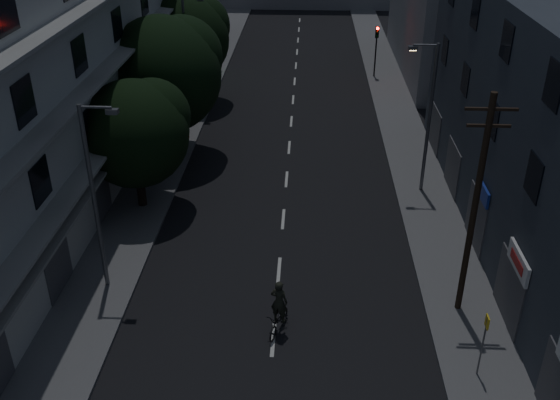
{
  "coord_description": "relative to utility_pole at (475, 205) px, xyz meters",
  "views": [
    {
      "loc": [
        1.1,
        -11.68,
        15.9
      ],
      "look_at": [
        0.0,
        12.0,
        3.0
      ],
      "focal_mm": 40.0,
      "sensor_mm": 36.0,
      "label": 1
    }
  ],
  "objects": [
    {
      "name": "street_lamp_right",
      "position": [
        -0.04,
        10.28,
        -0.27
      ],
      "size": [
        1.51,
        0.25,
        8.0
      ],
      "color": "#525359",
      "rests_on": "sidewalk_right"
    },
    {
      "name": "street_lamp_left_far",
      "position": [
        -14.53,
        21.94,
        -0.27
      ],
      "size": [
        1.51,
        0.25,
        8.0
      ],
      "color": "#53565A",
      "rests_on": "sidewalk_left"
    },
    {
      "name": "tree_far",
      "position": [
        -14.96,
        24.02,
        0.13
      ],
      "size": [
        6.26,
        6.26,
        7.74
      ],
      "color": "black",
      "rests_on": "sidewalk_left"
    },
    {
      "name": "lane_markings",
      "position": [
        -7.31,
        22.69,
        -4.86
      ],
      "size": [
        0.15,
        60.5,
        0.01
      ],
      "color": "beige",
      "rests_on": "ground"
    },
    {
      "name": "sidewalk_left",
      "position": [
        -14.81,
        16.44,
        -4.79
      ],
      "size": [
        3.0,
        90.0,
        0.15
      ],
      "primitive_type": "cube",
      "color": "#565659",
      "rests_on": "ground"
    },
    {
      "name": "tree_near",
      "position": [
        -14.64,
        7.94,
        -0.54
      ],
      "size": [
        5.41,
        5.41,
        6.67
      ],
      "color": "black",
      "rests_on": "sidewalk_left"
    },
    {
      "name": "tree_mid",
      "position": [
        -14.5,
        14.43,
        0.49
      ],
      "size": [
        6.77,
        6.77,
        8.33
      ],
      "color": "black",
      "rests_on": "sidewalk_left"
    },
    {
      "name": "traffic_signal_far_right",
      "position": [
        -0.73,
        30.63,
        -1.77
      ],
      "size": [
        0.28,
        0.37,
        4.1
      ],
      "color": "black",
      "rests_on": "sidewalk_right"
    },
    {
      "name": "bus_stop_sign",
      "position": [
        -0.09,
        -3.7,
        -2.98
      ],
      "size": [
        0.06,
        0.35,
        2.52
      ],
      "color": "#595B60",
      "rests_on": "sidewalk_right"
    },
    {
      "name": "ground",
      "position": [
        -7.31,
        16.44,
        -4.87
      ],
      "size": [
        160.0,
        160.0,
        0.0
      ],
      "primitive_type": "plane",
      "color": "black",
      "rests_on": "ground"
    },
    {
      "name": "sidewalk_right",
      "position": [
        0.19,
        16.44,
        -4.79
      ],
      "size": [
        3.0,
        90.0,
        0.15
      ],
      "primitive_type": "cube",
      "color": "#565659",
      "rests_on": "ground"
    },
    {
      "name": "traffic_signal_far_left",
      "position": [
        -13.88,
        32.35,
        -1.77
      ],
      "size": [
        0.28,
        0.37,
        4.1
      ],
      "color": "black",
      "rests_on": "sidewalk_left"
    },
    {
      "name": "utility_pole",
      "position": [
        0.0,
        0.0,
        0.0
      ],
      "size": [
        1.8,
        0.24,
        9.0
      ],
      "color": "black",
      "rests_on": "sidewalk_right"
    },
    {
      "name": "street_lamp_left_near",
      "position": [
        -14.4,
        0.92,
        -0.27
      ],
      "size": [
        1.51,
        0.25,
        8.0
      ],
      "color": "slate",
      "rests_on": "sidewalk_left"
    },
    {
      "name": "building_right",
      "position": [
        4.68,
        5.44,
        0.63
      ],
      "size": [
        6.19,
        28.0,
        11.0
      ],
      "color": "#2C323C",
      "rests_on": "ground"
    },
    {
      "name": "building_left",
      "position": [
        -19.29,
        9.44,
        2.13
      ],
      "size": [
        7.0,
        36.0,
        14.0
      ],
      "color": "#B4B4AF",
      "rests_on": "ground"
    },
    {
      "name": "cyclist",
      "position": [
        -7.11,
        -1.58,
        -4.09
      ],
      "size": [
        1.17,
        1.93,
        2.31
      ],
      "rotation": [
        0.0,
        0.0,
        -0.32
      ],
      "color": "black",
      "rests_on": "ground"
    }
  ]
}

